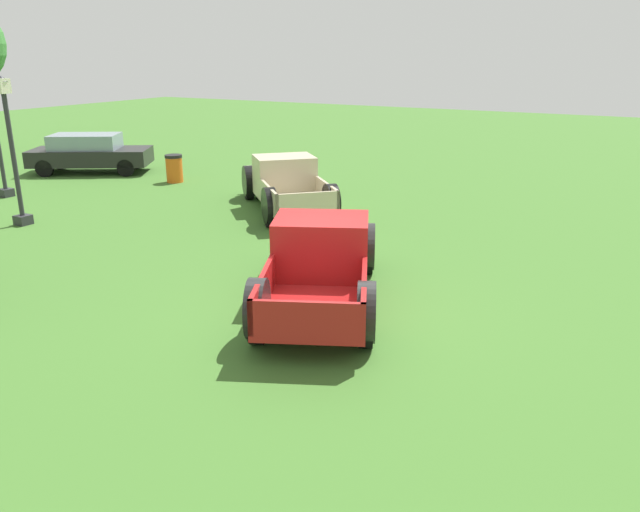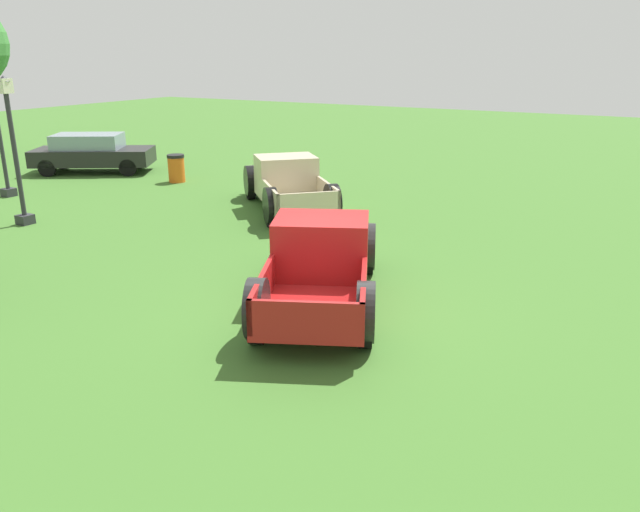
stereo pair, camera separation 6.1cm
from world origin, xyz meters
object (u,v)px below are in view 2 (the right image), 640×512
(pickup_truck_behind_left, at_px, (286,183))
(sedan_distant_a, at_px, (92,152))
(pickup_truck_foreground, at_px, (322,259))
(trash_can, at_px, (176,168))
(lamp_post_near, at_px, (14,149))

(pickup_truck_behind_left, relative_size, sedan_distant_a, 1.03)
(pickup_truck_behind_left, bearing_deg, pickup_truck_foreground, -142.29)
(pickup_truck_foreground, bearing_deg, trash_can, 54.53)
(pickup_truck_behind_left, relative_size, lamp_post_near, 1.25)
(pickup_truck_foreground, height_order, sedan_distant_a, pickup_truck_foreground)
(pickup_truck_behind_left, height_order, sedan_distant_a, pickup_truck_behind_left)
(sedan_distant_a, bearing_deg, trash_can, -87.66)
(trash_can, bearing_deg, sedan_distant_a, 92.34)
(pickup_truck_behind_left, xyz_separation_m, lamp_post_near, (-4.93, 4.98, 1.26))
(sedan_distant_a, bearing_deg, pickup_truck_foreground, -116.23)
(lamp_post_near, xyz_separation_m, trash_can, (6.21, 0.31, -1.50))
(pickup_truck_foreground, relative_size, pickup_truck_behind_left, 1.11)
(trash_can, bearing_deg, lamp_post_near, -177.14)
(pickup_truck_foreground, xyz_separation_m, trash_can, (6.82, 9.58, -0.24))
(pickup_truck_foreground, xyz_separation_m, sedan_distant_a, (6.66, 13.52, 0.02))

